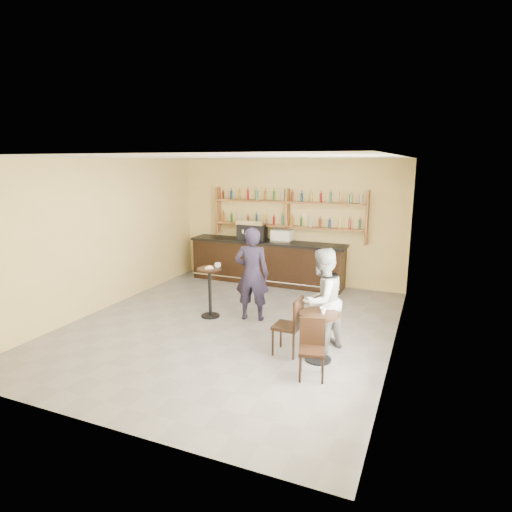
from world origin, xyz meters
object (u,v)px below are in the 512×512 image
at_px(pedestal_table, 210,293).
at_px(chair_west, 287,326).
at_px(espresso_machine, 252,230).
at_px(pastry_case, 282,236).
at_px(chair_south, 312,350).
at_px(patron_second, 322,300).
at_px(bar_counter, 267,262).
at_px(cafe_table, 319,337).
at_px(man_main, 252,274).

bearing_deg(pedestal_table, chair_west, -27.45).
relative_size(espresso_machine, pastry_case, 1.38).
xyz_separation_m(pastry_case, chair_south, (2.04, -4.52, -0.84)).
distance_m(pastry_case, chair_west, 4.21).
distance_m(chair_west, patron_second, 0.71).
height_order(bar_counter, espresso_machine, espresso_machine).
xyz_separation_m(bar_counter, patron_second, (2.35, -3.51, 0.32)).
distance_m(bar_counter, cafe_table, 4.61).
distance_m(pastry_case, cafe_table, 4.49).
bearing_deg(pastry_case, pedestal_table, -91.98).
bearing_deg(man_main, pedestal_table, 2.13).
height_order(pedestal_table, chair_south, pedestal_table).
bearing_deg(pedestal_table, pastry_case, 78.62).
bearing_deg(cafe_table, man_main, 142.93).
relative_size(bar_counter, espresso_machine, 5.68).
xyz_separation_m(espresso_machine, cafe_table, (2.83, -3.92, -0.98)).
distance_m(man_main, patron_second, 1.87).
bearing_deg(man_main, pastry_case, -94.90).
xyz_separation_m(espresso_machine, pastry_case, (0.84, 0.00, -0.10)).
distance_m(bar_counter, chair_west, 4.30).
xyz_separation_m(bar_counter, chair_south, (2.47, -4.52, -0.12)).
xyz_separation_m(espresso_machine, man_main, (1.12, -2.63, -0.44)).
bearing_deg(pastry_case, chair_south, -56.26).
distance_m(espresso_machine, patron_second, 4.49).
relative_size(pedestal_table, patron_second, 0.59).
distance_m(pastry_case, chair_south, 5.03).
distance_m(espresso_machine, chair_west, 4.58).
distance_m(bar_counter, espresso_machine, 0.92).
bearing_deg(espresso_machine, man_main, -76.40).
relative_size(pastry_case, chair_south, 0.60).
bearing_deg(cafe_table, bar_counter, 121.68).
bearing_deg(espresso_machine, chair_west, -68.94).
height_order(man_main, chair_west, man_main).
relative_size(pedestal_table, chair_west, 1.05).
bearing_deg(espresso_machine, pastry_case, -9.45).
height_order(bar_counter, pastry_case, pastry_case).
xyz_separation_m(pedestal_table, man_main, (0.85, 0.20, 0.43)).
height_order(cafe_table, patron_second, patron_second).
distance_m(espresso_machine, pastry_case, 0.84).
bearing_deg(man_main, espresso_machine, -77.95).
xyz_separation_m(pedestal_table, chair_west, (2.01, -1.05, -0.03)).
bearing_deg(man_main, chair_south, 121.94).
distance_m(bar_counter, man_main, 2.75).
height_order(bar_counter, chair_south, bar_counter).
height_order(pastry_case, man_main, man_main).
height_order(espresso_machine, pedestal_table, espresso_machine).
height_order(chair_west, chair_south, chair_west).
bearing_deg(patron_second, chair_south, 32.44).
bearing_deg(pastry_case, man_main, -74.49).
xyz_separation_m(pastry_case, chair_west, (1.44, -3.87, -0.79)).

